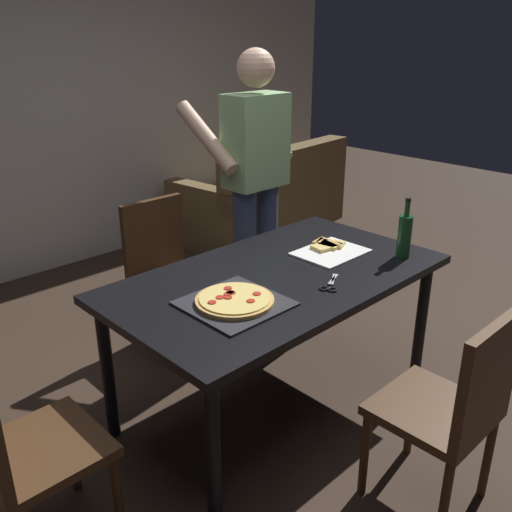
% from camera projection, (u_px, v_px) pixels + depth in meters
% --- Properties ---
extents(ground_plane, '(12.00, 12.00, 0.00)m').
position_uv_depth(ground_plane, '(276.00, 403.00, 2.96)').
color(ground_plane, '#38281E').
extents(back_wall, '(6.40, 0.10, 2.80)m').
position_uv_depth(back_wall, '(28.00, 94.00, 4.17)').
color(back_wall, silver).
rests_on(back_wall, ground_plane).
extents(dining_table, '(1.64, 0.93, 0.75)m').
position_uv_depth(dining_table, '(277.00, 288.00, 2.70)').
color(dining_table, black).
rests_on(dining_table, ground_plane).
extents(chair_near_camera, '(0.42, 0.42, 0.90)m').
position_uv_depth(chair_near_camera, '(455.00, 403.00, 2.13)').
color(chair_near_camera, '#472D19').
rests_on(chair_near_camera, ground_plane).
extents(chair_far_side, '(0.42, 0.42, 0.90)m').
position_uv_depth(chair_far_side, '(165.00, 264.00, 3.40)').
color(chair_far_side, '#472D19').
rests_on(chair_far_side, ground_plane).
extents(chair_left_end, '(0.42, 0.42, 0.90)m').
position_uv_depth(chair_left_end, '(15.00, 443.00, 1.92)').
color(chair_left_end, '#472D19').
rests_on(chair_left_end, ground_plane).
extents(couch, '(1.78, 1.03, 0.85)m').
position_uv_depth(couch, '(266.00, 201.00, 5.40)').
color(couch, brown).
rests_on(couch, ground_plane).
extents(person_serving_pizza, '(0.55, 0.54, 1.75)m').
position_uv_depth(person_serving_pizza, '(254.00, 178.00, 3.42)').
color(person_serving_pizza, '#38476B').
rests_on(person_serving_pizza, ground_plane).
extents(pepperoni_pizza_on_tray, '(0.40, 0.40, 0.04)m').
position_uv_depth(pepperoni_pizza_on_tray, '(235.00, 301.00, 2.37)').
color(pepperoni_pizza_on_tray, '#2D2D33').
rests_on(pepperoni_pizza_on_tray, dining_table).
extents(pizza_slices_on_towel, '(0.36, 0.28, 0.03)m').
position_uv_depth(pizza_slices_on_towel, '(329.00, 249.00, 2.96)').
color(pizza_slices_on_towel, white).
rests_on(pizza_slices_on_towel, dining_table).
extents(wine_bottle, '(0.07, 0.07, 0.32)m').
position_uv_depth(wine_bottle, '(405.00, 235.00, 2.84)').
color(wine_bottle, '#194723').
rests_on(wine_bottle, dining_table).
extents(kitchen_scissors, '(0.20, 0.14, 0.01)m').
position_uv_depth(kitchen_scissors, '(330.00, 285.00, 2.54)').
color(kitchen_scissors, silver).
rests_on(kitchen_scissors, dining_table).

